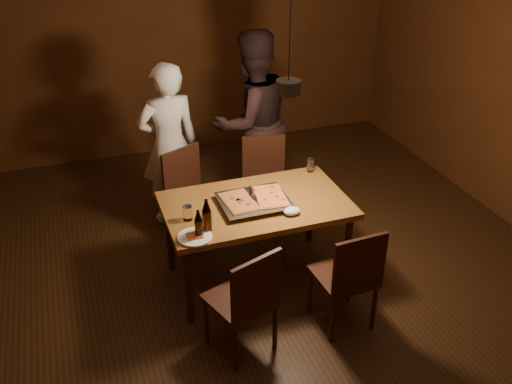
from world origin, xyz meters
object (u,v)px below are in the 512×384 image
object	(u,v)px
chair_near_left	(247,294)
diner_dark	(252,122)
pizza_tray	(254,202)
plate_slice	(195,237)
chair_far_left	(189,187)
beer_bottle_b	(207,216)
diner_white	(169,145)
dining_table	(256,210)
chair_far_right	(265,174)
beer_bottle_a	(199,224)
chair_near_right	(350,271)
pendant_lamp	(288,86)

from	to	relation	value
chair_near_left	diner_dark	xyz separation A→B (m)	(0.74, 2.07, 0.38)
pizza_tray	plate_slice	xyz separation A→B (m)	(-0.57, -0.31, -0.01)
chair_far_left	beer_bottle_b	xyz separation A→B (m)	(-0.11, -1.09, 0.35)
diner_white	plate_slice	bearing A→B (deg)	78.23
beer_bottle_b	diner_white	world-z (taller)	diner_white
dining_table	diner_dark	size ratio (longest dim) A/B	0.81
chair_far_right	beer_bottle_b	xyz separation A→B (m)	(-0.87, -1.11, 0.35)
chair_far_left	beer_bottle_a	bearing A→B (deg)	56.19
chair_near_right	plate_slice	world-z (taller)	chair_near_right
chair_far_left	pizza_tray	xyz separation A→B (m)	(0.35, -0.85, 0.24)
pizza_tray	pendant_lamp	size ratio (longest dim) A/B	0.50
dining_table	plate_slice	bearing A→B (deg)	-150.50
diner_white	pendant_lamp	bearing A→B (deg)	109.32
beer_bottle_a	diner_dark	distance (m)	1.84
dining_table	diner_dark	distance (m)	1.32
diner_white	beer_bottle_b	bearing A→B (deg)	82.35
chair_far_right	diner_white	distance (m)	0.97
diner_dark	pendant_lamp	xyz separation A→B (m)	(-0.18, -1.37, 0.84)
chair_far_left	pizza_tray	size ratio (longest dim) A/B	1.01
chair_far_left	chair_far_right	size ratio (longest dim) A/B	1.13
chair_far_left	beer_bottle_a	size ratio (longest dim) A/B	2.43
pizza_tray	pendant_lamp	bearing A→B (deg)	-29.95
beer_bottle_a	beer_bottle_b	world-z (taller)	beer_bottle_b
plate_slice	diner_dark	world-z (taller)	diner_dark
diner_dark	beer_bottle_b	bearing A→B (deg)	45.62
chair_near_right	beer_bottle_b	world-z (taller)	beer_bottle_b
dining_table	plate_slice	world-z (taller)	plate_slice
plate_slice	chair_far_right	bearing A→B (deg)	50.21
dining_table	beer_bottle_b	size ratio (longest dim) A/B	5.55
chair_far_right	chair_near_left	xyz separation A→B (m)	(-0.74, -1.66, 0.00)
diner_white	diner_dark	xyz separation A→B (m)	(0.85, 0.03, 0.11)
chair_far_left	chair_near_right	world-z (taller)	same
diner_dark	pizza_tray	bearing A→B (deg)	57.42
beer_bottle_b	chair_far_left	bearing A→B (deg)	84.44
plate_slice	pendant_lamp	world-z (taller)	pendant_lamp
diner_dark	dining_table	bearing A→B (deg)	58.11
chair_near_left	pizza_tray	bearing A→B (deg)	48.15
chair_far_right	beer_bottle_b	bearing A→B (deg)	63.32
dining_table	chair_near_right	world-z (taller)	chair_near_right
chair_far_right	beer_bottle_a	distance (m)	1.54
chair_far_left	chair_far_right	distance (m)	0.76
plate_slice	chair_near_right	bearing A→B (deg)	-25.20
chair_far_right	chair_near_right	xyz separation A→B (m)	(0.06, -1.67, 0.00)
beer_bottle_a	plate_slice	size ratio (longest dim) A/B	0.88
beer_bottle_a	chair_far_right	bearing A→B (deg)	51.19
chair_far_right	beer_bottle_a	world-z (taller)	beer_bottle_a
beer_bottle_a	diner_dark	size ratio (longest dim) A/B	0.12
chair_far_right	pendant_lamp	size ratio (longest dim) A/B	0.45
chair_far_left	diner_dark	size ratio (longest dim) A/B	0.30
pizza_tray	diner_white	bearing A→B (deg)	104.32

